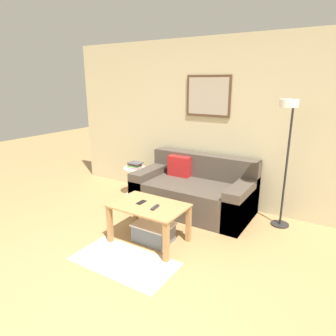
{
  "coord_description": "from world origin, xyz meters",
  "views": [
    {
      "loc": [
        1.75,
        -1.47,
        1.92
      ],
      "look_at": [
        -0.18,
        1.64,
        0.85
      ],
      "focal_mm": 32.0,
      "sensor_mm": 36.0,
      "label": 1
    }
  ],
  "objects_px": {
    "side_table": "(135,178)",
    "book_stack": "(135,165)",
    "couch": "(194,192)",
    "coffee_table": "(149,212)",
    "cell_phone": "(141,202)",
    "floor_lamp": "(287,140)",
    "remote_control": "(155,207)",
    "storage_bin": "(154,232)"
  },
  "relations": [
    {
      "from": "couch",
      "to": "remote_control",
      "type": "relative_size",
      "value": 11.65
    },
    {
      "from": "side_table",
      "to": "remote_control",
      "type": "xyz_separation_m",
      "value": [
        1.26,
        -1.22,
        0.2
      ]
    },
    {
      "from": "coffee_table",
      "to": "cell_phone",
      "type": "relative_size",
      "value": 6.35
    },
    {
      "from": "side_table",
      "to": "storage_bin",
      "type": "bearing_deg",
      "value": -44.21
    },
    {
      "from": "storage_bin",
      "to": "book_stack",
      "type": "relative_size",
      "value": 1.88
    },
    {
      "from": "side_table",
      "to": "coffee_table",
      "type": "bearing_deg",
      "value": -46.02
    },
    {
      "from": "side_table",
      "to": "floor_lamp",
      "type": "bearing_deg",
      "value": -1.3
    },
    {
      "from": "coffee_table",
      "to": "floor_lamp",
      "type": "bearing_deg",
      "value": 41.24
    },
    {
      "from": "storage_bin",
      "to": "floor_lamp",
      "type": "distance_m",
      "value": 1.99
    },
    {
      "from": "coffee_table",
      "to": "side_table",
      "type": "distance_m",
      "value": 1.64
    },
    {
      "from": "coffee_table",
      "to": "floor_lamp",
      "type": "height_order",
      "value": "floor_lamp"
    },
    {
      "from": "couch",
      "to": "remote_control",
      "type": "bearing_deg",
      "value": -85.73
    },
    {
      "from": "couch",
      "to": "coffee_table",
      "type": "xyz_separation_m",
      "value": [
        -0.03,
        -1.13,
        0.1
      ]
    },
    {
      "from": "coffee_table",
      "to": "floor_lamp",
      "type": "xyz_separation_m",
      "value": [
        1.28,
        1.12,
        0.84
      ]
    },
    {
      "from": "couch",
      "to": "remote_control",
      "type": "distance_m",
      "value": 1.2
    },
    {
      "from": "coffee_table",
      "to": "side_table",
      "type": "bearing_deg",
      "value": 133.98
    },
    {
      "from": "storage_bin",
      "to": "floor_lamp",
      "type": "relative_size",
      "value": 0.28
    },
    {
      "from": "side_table",
      "to": "remote_control",
      "type": "bearing_deg",
      "value": -44.22
    },
    {
      "from": "book_stack",
      "to": "floor_lamp",
      "type": "bearing_deg",
      "value": -1.33
    },
    {
      "from": "remote_control",
      "to": "cell_phone",
      "type": "xyz_separation_m",
      "value": [
        -0.24,
        0.05,
        -0.01
      ]
    },
    {
      "from": "storage_bin",
      "to": "floor_lamp",
      "type": "height_order",
      "value": "floor_lamp"
    },
    {
      "from": "coffee_table",
      "to": "remote_control",
      "type": "distance_m",
      "value": 0.17
    },
    {
      "from": "floor_lamp",
      "to": "cell_phone",
      "type": "bearing_deg",
      "value": -141.44
    },
    {
      "from": "side_table",
      "to": "book_stack",
      "type": "height_order",
      "value": "book_stack"
    },
    {
      "from": "coffee_table",
      "to": "storage_bin",
      "type": "height_order",
      "value": "coffee_table"
    },
    {
      "from": "couch",
      "to": "side_table",
      "type": "relative_size",
      "value": 3.58
    },
    {
      "from": "couch",
      "to": "storage_bin",
      "type": "height_order",
      "value": "couch"
    },
    {
      "from": "side_table",
      "to": "book_stack",
      "type": "xyz_separation_m",
      "value": [
        0.01,
        0.0,
        0.24
      ]
    },
    {
      "from": "floor_lamp",
      "to": "side_table",
      "type": "bearing_deg",
      "value": 178.7
    },
    {
      "from": "floor_lamp",
      "to": "side_table",
      "type": "distance_m",
      "value": 2.59
    },
    {
      "from": "floor_lamp",
      "to": "couch",
      "type": "bearing_deg",
      "value": 179.58
    },
    {
      "from": "side_table",
      "to": "book_stack",
      "type": "distance_m",
      "value": 0.24
    },
    {
      "from": "remote_control",
      "to": "cell_phone",
      "type": "bearing_deg",
      "value": 162.13
    },
    {
      "from": "storage_bin",
      "to": "couch",
      "type": "bearing_deg",
      "value": 90.29
    },
    {
      "from": "side_table",
      "to": "cell_phone",
      "type": "distance_m",
      "value": 1.56
    },
    {
      "from": "side_table",
      "to": "cell_phone",
      "type": "height_order",
      "value": "cell_phone"
    },
    {
      "from": "coffee_table",
      "to": "cell_phone",
      "type": "bearing_deg",
      "value": 176.51
    },
    {
      "from": "couch",
      "to": "side_table",
      "type": "xyz_separation_m",
      "value": [
        -1.17,
        0.05,
        0.0
      ]
    },
    {
      "from": "floor_lamp",
      "to": "remote_control",
      "type": "xyz_separation_m",
      "value": [
        -1.16,
        -1.17,
        -0.73
      ]
    },
    {
      "from": "book_stack",
      "to": "remote_control",
      "type": "bearing_deg",
      "value": -44.37
    },
    {
      "from": "couch",
      "to": "side_table",
      "type": "height_order",
      "value": "couch"
    },
    {
      "from": "floor_lamp",
      "to": "coffee_table",
      "type": "bearing_deg",
      "value": -138.76
    }
  ]
}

